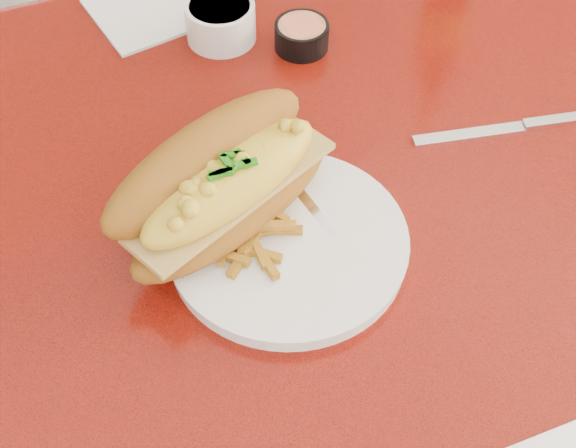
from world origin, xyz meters
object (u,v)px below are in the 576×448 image
object	(u,v)px
gravy_ramekin	(221,21)
knife	(516,127)
booth_bench_far	(148,62)
sauce_cup_right	(302,35)
fork	(293,184)
diner_table	(281,247)
mac_hoagie	(222,182)
dinner_plate	(288,243)

from	to	relation	value
gravy_ramekin	knife	world-z (taller)	gravy_ramekin
booth_bench_far	knife	xyz separation A→B (m)	(0.27, -0.87, 0.49)
booth_bench_far	sauce_cup_right	world-z (taller)	booth_bench_far
fork	sauce_cup_right	xyz separation A→B (m)	(0.10, 0.23, 0.00)
fork	knife	distance (m)	0.27
fork	gravy_ramekin	bearing A→B (deg)	-11.94
fork	knife	size ratio (longest dim) A/B	0.78
gravy_ramekin	sauce_cup_right	world-z (taller)	gravy_ramekin
diner_table	booth_bench_far	distance (m)	0.87
mac_hoagie	fork	bearing A→B (deg)	-15.69
fork	gravy_ramekin	xyz separation A→B (m)	(0.01, 0.28, 0.01)
booth_bench_far	knife	world-z (taller)	booth_bench_far
gravy_ramekin	sauce_cup_right	size ratio (longest dim) A/B	1.19
dinner_plate	knife	xyz separation A→B (m)	(0.30, 0.07, -0.01)
mac_hoagie	fork	xyz separation A→B (m)	(0.08, 0.01, -0.05)
fork	knife	xyz separation A→B (m)	(0.27, 0.00, -0.01)
sauce_cup_right	knife	size ratio (longest dim) A/B	0.43
diner_table	knife	bearing A→B (deg)	-11.71
gravy_ramekin	dinner_plate	bearing A→B (deg)	-97.39
dinner_plate	knife	distance (m)	0.31
booth_bench_far	diner_table	bearing A→B (deg)	-90.00
dinner_plate	knife	world-z (taller)	dinner_plate
dinner_plate	fork	xyz separation A→B (m)	(0.03, 0.07, 0.01)
mac_hoagie	knife	bearing A→B (deg)	-22.56
mac_hoagie	knife	size ratio (longest dim) A/B	1.36
mac_hoagie	gravy_ramekin	world-z (taller)	mac_hoagie
diner_table	gravy_ramekin	distance (m)	0.29
gravy_ramekin	booth_bench_far	bearing A→B (deg)	90.70
mac_hoagie	gravy_ramekin	xyz separation A→B (m)	(0.09, 0.29, -0.04)
diner_table	sauce_cup_right	world-z (taller)	sauce_cup_right
diner_table	booth_bench_far	size ratio (longest dim) A/B	1.03
dinner_plate	mac_hoagie	size ratio (longest dim) A/B	1.05
dinner_plate	gravy_ramekin	size ratio (longest dim) A/B	2.81
booth_bench_far	sauce_cup_right	xyz separation A→B (m)	(0.09, -0.64, 0.50)
diner_table	mac_hoagie	world-z (taller)	mac_hoagie
sauce_cup_right	knife	xyz separation A→B (m)	(0.17, -0.22, -0.02)
diner_table	fork	size ratio (longest dim) A/B	7.71
mac_hoagie	sauce_cup_right	size ratio (longest dim) A/B	3.18
booth_bench_far	mac_hoagie	distance (m)	1.04
booth_bench_far	knife	distance (m)	1.03
sauce_cup_right	booth_bench_far	bearing A→B (deg)	98.39
dinner_plate	mac_hoagie	bearing A→B (deg)	131.21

